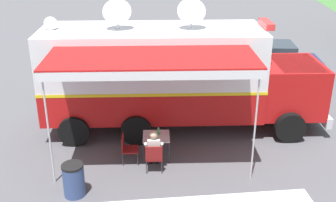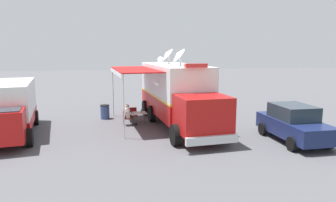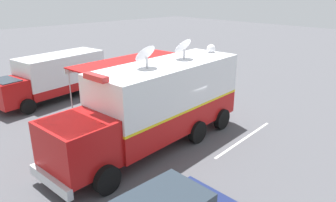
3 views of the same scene
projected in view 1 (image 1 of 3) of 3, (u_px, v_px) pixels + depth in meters
ground_plane at (153, 126)px, 14.60m from camera, size 100.00×100.00×0.00m
lot_stripe at (99, 98)px, 16.99m from camera, size 0.54×4.79×0.01m
command_truck at (175, 74)px, 13.83m from camera, size 5.52×9.67×4.53m
folding_table at (156, 138)px, 12.39m from camera, size 0.87×0.87×0.73m
water_bottle at (158, 131)px, 12.43m from camera, size 0.07×0.07×0.22m
folding_chair_at_table at (154, 156)px, 11.72m from camera, size 0.52×0.52×0.87m
folding_chair_beside_table at (127, 147)px, 12.20m from camera, size 0.52×0.52×0.87m
seated_responder at (154, 148)px, 11.84m from camera, size 0.69×0.59×1.25m
trash_bin at (74, 180)px, 10.71m from camera, size 0.57×0.57×0.91m
car_behind_truck at (271, 63)px, 18.50m from camera, size 2.04×4.21×1.76m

